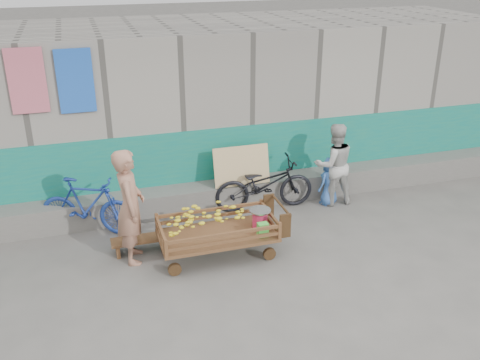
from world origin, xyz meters
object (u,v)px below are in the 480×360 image
object	(u,v)px
woman	(334,164)
bicycle_blue	(88,206)
bench	(142,241)
vendor_man	(130,206)
child	(329,181)
banana_cart	(215,225)
bicycle_dark	(264,185)

from	to	relation	value
woman	bicycle_blue	xyz separation A→B (m)	(-4.27, 0.15, -0.27)
woman	bicycle_blue	bearing A→B (deg)	-0.06
bench	woman	world-z (taller)	woman
vendor_man	child	size ratio (longest dim) A/B	1.96
banana_cart	bench	xyz separation A→B (m)	(-1.04, 0.49, -0.37)
bicycle_dark	bicycle_blue	size ratio (longest dim) A/B	1.10
woman	child	size ratio (longest dim) A/B	1.70
bicycle_dark	banana_cart	bearing A→B (deg)	140.49
child	bicycle_dark	bearing A→B (deg)	-32.71
banana_cart	bicycle_dark	world-z (taller)	bicycle_dark
vendor_man	bicycle_dark	size ratio (longest dim) A/B	0.99
banana_cart	vendor_man	world-z (taller)	vendor_man
bicycle_dark	bicycle_blue	distance (m)	3.01
woman	bicycle_blue	distance (m)	4.28
bench	bicycle_blue	size ratio (longest dim) A/B	0.58
banana_cart	vendor_man	distance (m)	1.26
vendor_man	woman	size ratio (longest dim) A/B	1.16
woman	bicycle_dark	distance (m)	1.30
banana_cart	child	xyz separation A→B (m)	(2.42, 1.16, -0.10)
bench	vendor_man	size ratio (longest dim) A/B	0.53
bench	vendor_man	world-z (taller)	vendor_man
banana_cart	bicycle_blue	xyz separation A→B (m)	(-1.77, 1.33, -0.06)
bench	child	world-z (taller)	child
bench	woman	distance (m)	3.65
bench	banana_cart	bearing A→B (deg)	-25.08
banana_cart	woman	size ratio (longest dim) A/B	1.25
banana_cart	bench	world-z (taller)	banana_cart
banana_cart	bicycle_dark	bearing A→B (deg)	46.85
child	bicycle_dark	size ratio (longest dim) A/B	0.51
child	vendor_man	bearing A→B (deg)	-11.21
bicycle_dark	bicycle_blue	world-z (taller)	bicycle_blue
child	bicycle_blue	xyz separation A→B (m)	(-4.19, 0.17, 0.04)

